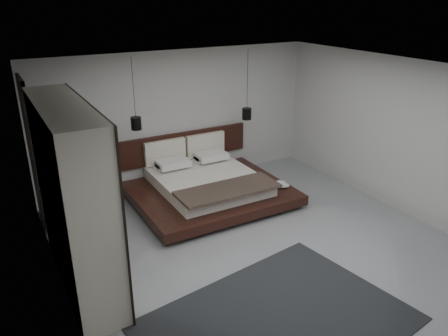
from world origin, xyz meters
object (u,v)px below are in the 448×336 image
wardrobe (74,198)px  rug (278,323)px  bed (207,185)px  lattice_screen (33,155)px  pendant_right (247,114)px  pendant_left (136,123)px

wardrobe → rug: 3.12m
bed → wardrobe: 3.28m
bed → lattice_screen: bearing=169.7°
rug → pendant_right: bearing=63.0°
pendant_left → rug: pendant_left is taller
lattice_screen → bed: bearing=-10.3°
lattice_screen → pendant_left: size_ratio=1.99×
pendant_right → bed: bearing=-158.5°
pendant_right → wardrobe: (-3.95, -1.95, -0.20)m
pendant_left → bed: bearing=-21.5°
bed → wardrobe: (-2.75, -1.47, 0.99)m
bed → rug: bed is taller
lattice_screen → pendant_right: pendant_right is taller
wardrobe → pendant_right: bearing=26.2°
pendant_right → wardrobe: 4.41m
lattice_screen → pendant_right: (4.21, -0.07, 0.18)m
bed → pendant_left: (-1.20, 0.47, 1.31)m
pendant_right → wardrobe: pendant_right is taller
lattice_screen → bed: lattice_screen is taller
lattice_screen → pendant_right: 4.21m
wardrobe → pendant_left: bearing=51.4°
lattice_screen → pendant_left: bearing=-2.4°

